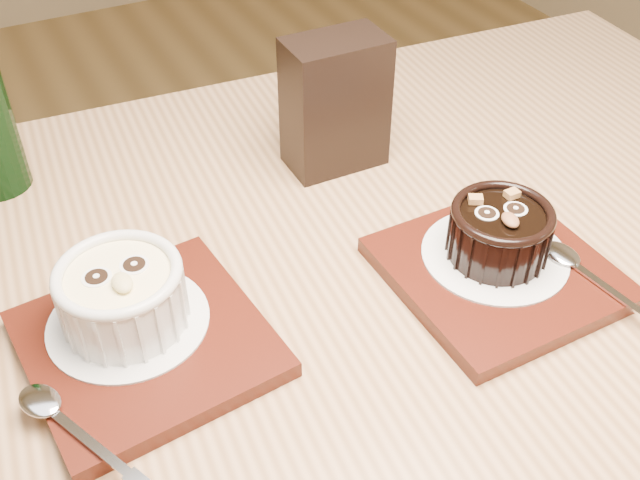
{
  "coord_description": "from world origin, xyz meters",
  "views": [
    {
      "loc": [
        -0.05,
        -0.41,
        1.21
      ],
      "look_at": [
        0.16,
        0.0,
        0.81
      ],
      "focal_mm": 42.0,
      "sensor_mm": 36.0,
      "label": 1
    }
  ],
  "objects_px": {
    "ramekin_white": "(122,293)",
    "condiment_stand": "(335,104)",
    "table": "(322,366)",
    "tray_left": "(147,344)",
    "ramekin_dark": "(500,230)",
    "tray_right": "(497,272)"
  },
  "relations": [
    {
      "from": "ramekin_white",
      "to": "ramekin_dark",
      "type": "relative_size",
      "value": 1.12
    },
    {
      "from": "condiment_stand",
      "to": "ramekin_dark",
      "type": "bearing_deg",
      "value": -78.03
    },
    {
      "from": "table",
      "to": "condiment_stand",
      "type": "height_order",
      "value": "condiment_stand"
    },
    {
      "from": "condiment_stand",
      "to": "ramekin_white",
      "type": "bearing_deg",
      "value": -151.26
    },
    {
      "from": "ramekin_white",
      "to": "condiment_stand",
      "type": "bearing_deg",
      "value": 27.66
    },
    {
      "from": "tray_right",
      "to": "ramekin_dark",
      "type": "bearing_deg",
      "value": 67.66
    },
    {
      "from": "tray_left",
      "to": "condiment_stand",
      "type": "xyz_separation_m",
      "value": [
        0.26,
        0.17,
        0.06
      ]
    },
    {
      "from": "tray_left",
      "to": "ramekin_white",
      "type": "relative_size",
      "value": 1.8
    },
    {
      "from": "table",
      "to": "condiment_stand",
      "type": "distance_m",
      "value": 0.26
    },
    {
      "from": "table",
      "to": "tray_left",
      "type": "height_order",
      "value": "tray_left"
    },
    {
      "from": "ramekin_white",
      "to": "tray_right",
      "type": "relative_size",
      "value": 0.55
    },
    {
      "from": "tray_left",
      "to": "ramekin_white",
      "type": "bearing_deg",
      "value": 107.88
    },
    {
      "from": "table",
      "to": "ramekin_white",
      "type": "bearing_deg",
      "value": 168.33
    },
    {
      "from": "tray_right",
      "to": "ramekin_white",
      "type": "bearing_deg",
      "value": 165.05
    },
    {
      "from": "tray_left",
      "to": "tray_right",
      "type": "height_order",
      "value": "same"
    },
    {
      "from": "ramekin_white",
      "to": "ramekin_dark",
      "type": "xyz_separation_m",
      "value": [
        0.31,
        -0.07,
        -0.0
      ]
    },
    {
      "from": "tray_right",
      "to": "ramekin_dark",
      "type": "height_order",
      "value": "ramekin_dark"
    },
    {
      "from": "table",
      "to": "condiment_stand",
      "type": "relative_size",
      "value": 8.97
    },
    {
      "from": "tray_right",
      "to": "condiment_stand",
      "type": "height_order",
      "value": "condiment_stand"
    },
    {
      "from": "tray_right",
      "to": "condiment_stand",
      "type": "xyz_separation_m",
      "value": [
        -0.04,
        0.23,
        0.06
      ]
    },
    {
      "from": "tray_left",
      "to": "ramekin_dark",
      "type": "distance_m",
      "value": 0.31
    },
    {
      "from": "table",
      "to": "tray_left",
      "type": "bearing_deg",
      "value": 175.78
    }
  ]
}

